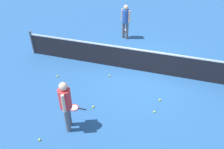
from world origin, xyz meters
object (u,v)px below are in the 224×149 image
tennis_racket_near_player (75,108)px  tennis_ball_midcourt (109,75)px  player_near_side (66,103)px  tennis_ball_stray_right (40,140)px  tennis_ball_near_player (154,112)px  tennis_ball_by_net (57,76)px  tennis_ball_stray_left (93,107)px  player_far_side (126,19)px  tennis_racket_far_player (125,30)px  tennis_ball_baseline (160,100)px

tennis_racket_near_player → tennis_ball_midcourt: 2.10m
player_near_side → tennis_ball_stray_right: 1.33m
tennis_ball_near_player → tennis_ball_by_net: bearing=167.7°
tennis_ball_stray_left → player_far_side: bearing=92.4°
tennis_racket_far_player → tennis_ball_midcourt: bearing=-83.9°
tennis_racket_far_player → tennis_ball_by_net: size_ratio=9.18×
player_near_side → tennis_ball_by_net: bearing=125.2°
tennis_racket_near_player → tennis_ball_by_net: size_ratio=8.94×
tennis_ball_near_player → player_near_side: bearing=-150.0°
tennis_racket_near_player → tennis_ball_near_player: tennis_ball_near_player is taller
player_far_side → tennis_ball_midcourt: 3.49m
player_far_side → tennis_ball_midcourt: (0.21, -3.34, -0.98)m
player_far_side → tennis_racket_near_player: bearing=-93.9°
tennis_ball_stray_left → tennis_ball_stray_right: 1.95m
player_near_side → tennis_ball_near_player: player_near_side is taller
player_near_side → tennis_ball_stray_right: (-0.61, -0.67, -0.98)m
tennis_ball_stray_right → tennis_ball_baseline: bearing=40.8°
tennis_ball_stray_right → tennis_ball_midcourt: bearing=74.2°
tennis_ball_near_player → tennis_ball_baseline: (0.10, 0.61, 0.00)m
tennis_ball_midcourt → tennis_racket_near_player: bearing=-106.0°
tennis_ball_stray_right → tennis_racket_near_player: bearing=74.6°
tennis_ball_midcourt → tennis_ball_by_net: bearing=-162.0°
tennis_ball_near_player → tennis_ball_midcourt: size_ratio=1.00×
player_far_side → tennis_racket_near_player: size_ratio=2.88×
tennis_ball_stray_left → player_near_side: bearing=-110.7°
player_far_side → tennis_racket_far_player: 1.36m
tennis_ball_near_player → tennis_ball_stray_right: bearing=-145.5°
tennis_racket_near_player → player_far_side: bearing=86.1°
player_far_side → tennis_ball_stray_left: 5.26m
tennis_ball_baseline → tennis_ball_stray_right: size_ratio=1.00×
tennis_ball_near_player → tennis_ball_stray_left: same height
tennis_ball_by_net → tennis_ball_stray_left: size_ratio=1.00×
tennis_ball_near_player → tennis_ball_stray_left: bearing=-170.0°
tennis_ball_by_net → tennis_ball_stray_right: bearing=-71.9°
tennis_ball_near_player → tennis_racket_near_player: bearing=-168.0°
tennis_racket_far_player → tennis_ball_midcourt: size_ratio=9.18×
tennis_ball_midcourt → tennis_ball_stray_right: 3.64m
tennis_racket_far_player → player_near_side: bearing=-89.4°
tennis_ball_near_player → tennis_ball_stray_right: 3.58m
tennis_ball_baseline → tennis_ball_stray_left: size_ratio=1.00×
player_far_side → tennis_ball_by_net: (-1.71, -3.97, -0.98)m
tennis_ball_by_net → tennis_ball_near_player: bearing=-12.3°
tennis_ball_baseline → tennis_ball_stray_right: bearing=-139.2°
tennis_racket_near_player → tennis_racket_far_player: same height
player_far_side → tennis_ball_stray_right: 6.95m
tennis_ball_near_player → tennis_ball_midcourt: 2.46m
tennis_ball_near_player → tennis_ball_by_net: same height
player_far_side → tennis_racket_far_player: size_ratio=2.81×
tennis_ball_near_player → tennis_ball_stray_left: size_ratio=1.00×
tennis_ball_midcourt → tennis_ball_baseline: size_ratio=1.00×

